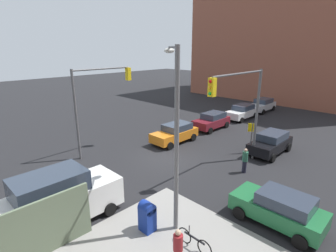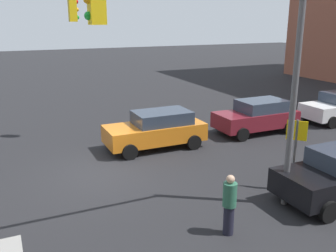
{
  "view_description": "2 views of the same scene",
  "coord_description": "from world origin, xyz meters",
  "px_view_note": "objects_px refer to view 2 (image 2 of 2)",
  "views": [
    {
      "loc": [
        12.61,
        12.65,
        7.9
      ],
      "look_at": [
        -1.14,
        -0.98,
        2.06
      ],
      "focal_mm": 28.0,
      "sensor_mm": 36.0,
      "label": 1
    },
    {
      "loc": [
        3.07,
        12.48,
        5.47
      ],
      "look_at": [
        -2.21,
        0.93,
        1.82
      ],
      "focal_mm": 40.0,
      "sensor_mm": 36.0,
      "label": 2
    }
  ],
  "objects_px": {
    "hatchback_maroon": "(257,116)",
    "pedestrian_crossing": "(229,204)",
    "traffic_signal_nw_corner": "(228,53)",
    "traffic_signal_se_corner": "(6,41)",
    "coupe_orange": "(157,129)"
  },
  "relations": [
    {
      "from": "traffic_signal_nw_corner",
      "to": "pedestrian_crossing",
      "type": "distance_m",
      "value": 3.86
    },
    {
      "from": "traffic_signal_nw_corner",
      "to": "coupe_orange",
      "type": "bearing_deg",
      "value": -96.55
    },
    {
      "from": "traffic_signal_se_corner",
      "to": "pedestrian_crossing",
      "type": "distance_m",
      "value": 11.37
    },
    {
      "from": "traffic_signal_nw_corner",
      "to": "traffic_signal_se_corner",
      "type": "relative_size",
      "value": 1.0
    },
    {
      "from": "traffic_signal_nw_corner",
      "to": "hatchback_maroon",
      "type": "relative_size",
      "value": 1.58
    },
    {
      "from": "traffic_signal_se_corner",
      "to": "coupe_orange",
      "type": "relative_size",
      "value": 1.51
    },
    {
      "from": "hatchback_maroon",
      "to": "traffic_signal_se_corner",
      "type": "bearing_deg",
      "value": -12.8
    },
    {
      "from": "pedestrian_crossing",
      "to": "traffic_signal_se_corner",
      "type": "bearing_deg",
      "value": 110.3
    },
    {
      "from": "hatchback_maroon",
      "to": "coupe_orange",
      "type": "height_order",
      "value": "same"
    },
    {
      "from": "traffic_signal_se_corner",
      "to": "coupe_orange",
      "type": "height_order",
      "value": "traffic_signal_se_corner"
    },
    {
      "from": "hatchback_maroon",
      "to": "pedestrian_crossing",
      "type": "bearing_deg",
      "value": 48.33
    },
    {
      "from": "hatchback_maroon",
      "to": "pedestrian_crossing",
      "type": "xyz_separation_m",
      "value": [
        6.41,
        7.2,
        0.02
      ]
    },
    {
      "from": "pedestrian_crossing",
      "to": "coupe_orange",
      "type": "bearing_deg",
      "value": 77.21
    },
    {
      "from": "traffic_signal_se_corner",
      "to": "pedestrian_crossing",
      "type": "relative_size",
      "value": 3.89
    },
    {
      "from": "traffic_signal_nw_corner",
      "to": "traffic_signal_se_corner",
      "type": "distance_m",
      "value": 10.21
    }
  ]
}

